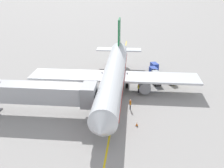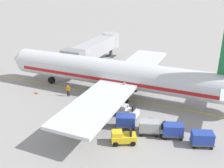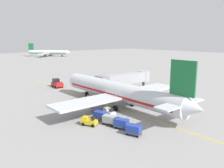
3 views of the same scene
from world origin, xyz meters
name	(u,v)px [view 3 (image 3 of 3)]	position (x,y,z in m)	size (l,w,h in m)	color
ground_plane	(112,106)	(0.00, 0.00, 0.00)	(400.00, 400.00, 0.00)	gray
gate_lead_in_line	(112,106)	(0.00, 0.00, 0.00)	(0.24, 80.00, 0.01)	gold
parked_airliner	(118,92)	(0.67, -1.23, 3.19)	(30.03, 37.22, 10.63)	silver
jet_bridge	(125,79)	(11.18, 7.85, 3.46)	(17.51, 3.50, 4.98)	#A8AAAF
pushback_tractor	(57,83)	(0.10, 24.76, 1.10)	(2.71, 4.63, 2.40)	#B21E1E
baggage_tug_lead	(114,121)	(-6.76, -8.69, 0.71)	(1.68, 2.68, 1.62)	slate
baggage_tug_trailing	(109,112)	(-4.53, -4.55, 0.71)	(1.47, 2.59, 1.62)	silver
baggage_tug_spare	(89,121)	(-9.93, -6.08, 0.71)	(2.21, 2.77, 1.62)	gold
baggage_cart_front	(100,115)	(-7.14, -5.27, 0.95)	(1.97, 2.96, 1.58)	#4C4C51
baggage_cart_second_in_train	(109,119)	(-7.26, -8.00, 0.95)	(1.97, 2.96, 1.58)	#4C4C51
baggage_cart_third_in_train	(121,123)	(-6.86, -10.48, 0.95)	(1.97, 2.96, 1.58)	#4C4C51
baggage_cart_tail_end	(134,129)	(-7.21, -13.49, 0.95)	(1.97, 2.96, 1.58)	#4C4C51
ground_crew_wing_walker	(88,99)	(-2.46, 5.19, 0.95)	(0.31, 0.73, 1.69)	#232328
ground_crew_loader	(101,106)	(-3.77, -1.15, 0.95)	(0.42, 0.68, 1.69)	#232328
safety_cone_nose_left	(73,98)	(-3.53, 9.94, 0.29)	(0.36, 0.36, 0.59)	black
distant_taxiing_airliner	(48,52)	(49.38, 136.19, 3.03)	(27.15, 28.33, 10.10)	silver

